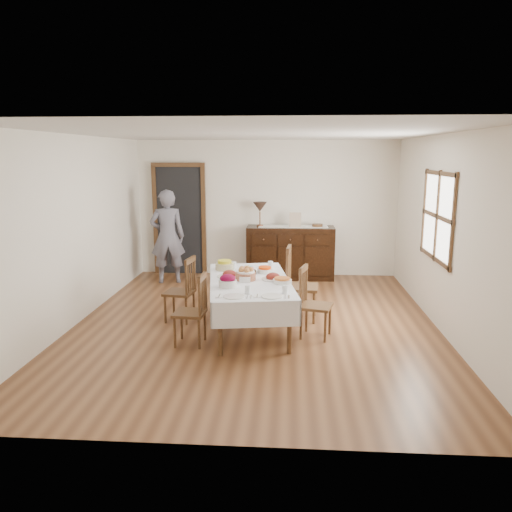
# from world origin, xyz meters

# --- Properties ---
(ground) EXTENTS (6.00, 6.00, 0.00)m
(ground) POSITION_xyz_m (0.00, 0.00, 0.00)
(ground) COLOR brown
(room_shell) EXTENTS (5.02, 6.02, 2.65)m
(room_shell) POSITION_xyz_m (-0.15, 0.42, 1.64)
(room_shell) COLOR silver
(room_shell) RESTS_ON ground
(dining_table) EXTENTS (1.34, 2.17, 0.70)m
(dining_table) POSITION_xyz_m (-0.06, -0.25, 0.61)
(dining_table) COLOR white
(dining_table) RESTS_ON ground
(chair_left_near) EXTENTS (0.40, 0.40, 0.90)m
(chair_left_near) POSITION_xyz_m (-0.71, -0.81, 0.46)
(chair_left_near) COLOR #4F331B
(chair_left_near) RESTS_ON ground
(chair_left_far) EXTENTS (0.44, 0.44, 0.92)m
(chair_left_far) POSITION_xyz_m (-1.04, 0.06, 0.47)
(chair_left_far) COLOR #4F331B
(chair_left_far) RESTS_ON ground
(chair_right_near) EXTENTS (0.47, 0.47, 0.93)m
(chair_right_near) POSITION_xyz_m (0.77, -0.44, 0.47)
(chair_right_near) COLOR #4F331B
(chair_right_near) RESTS_ON ground
(chair_right_far) EXTENTS (0.48, 0.48, 1.06)m
(chair_right_far) POSITION_xyz_m (0.59, 0.25, 0.54)
(chair_right_far) COLOR #4F331B
(chair_right_far) RESTS_ON ground
(sideboard) EXTENTS (1.65, 0.59, 0.99)m
(sideboard) POSITION_xyz_m (0.47, 2.72, 0.50)
(sideboard) COLOR black
(sideboard) RESTS_ON ground
(person) EXTENTS (0.64, 0.48, 1.83)m
(person) POSITION_xyz_m (-1.77, 2.21, 0.92)
(person) COLOR slate
(person) RESTS_ON ground
(bread_basket) EXTENTS (0.27, 0.27, 0.18)m
(bread_basket) POSITION_xyz_m (-0.11, -0.27, 0.78)
(bread_basket) COLOR #95563B
(bread_basket) RESTS_ON dining_table
(egg_basket) EXTENTS (0.25, 0.25, 0.11)m
(egg_basket) POSITION_xyz_m (-0.12, 0.06, 0.74)
(egg_basket) COLOR black
(egg_basket) RESTS_ON dining_table
(ham_platter_a) EXTENTS (0.33, 0.33, 0.11)m
(ham_platter_a) POSITION_xyz_m (-0.35, -0.11, 0.73)
(ham_platter_a) COLOR white
(ham_platter_a) RESTS_ON dining_table
(ham_platter_b) EXTENTS (0.30, 0.30, 0.11)m
(ham_platter_b) POSITION_xyz_m (0.25, -0.23, 0.73)
(ham_platter_b) COLOR white
(ham_platter_b) RESTS_ON dining_table
(beet_bowl) EXTENTS (0.23, 0.23, 0.16)m
(beet_bowl) POSITION_xyz_m (-0.30, -0.64, 0.77)
(beet_bowl) COLOR white
(beet_bowl) RESTS_ON dining_table
(carrot_bowl) EXTENTS (0.21, 0.21, 0.09)m
(carrot_bowl) POSITION_xyz_m (0.12, 0.16, 0.74)
(carrot_bowl) COLOR white
(carrot_bowl) RESTS_ON dining_table
(pineapple_bowl) EXTENTS (0.27, 0.27, 0.14)m
(pineapple_bowl) POSITION_xyz_m (-0.47, 0.30, 0.76)
(pineapple_bowl) COLOR #C0B485
(pineapple_bowl) RESTS_ON dining_table
(casserole_dish) EXTENTS (0.25, 0.25, 0.07)m
(casserole_dish) POSITION_xyz_m (0.37, -0.40, 0.73)
(casserole_dish) COLOR white
(casserole_dish) RESTS_ON dining_table
(butter_dish) EXTENTS (0.15, 0.11, 0.07)m
(butter_dish) POSITION_xyz_m (-0.11, -0.39, 0.74)
(butter_dish) COLOR white
(butter_dish) RESTS_ON dining_table
(setting_left) EXTENTS (0.44, 0.31, 0.10)m
(setting_left) POSITION_xyz_m (-0.13, -1.03, 0.72)
(setting_left) COLOR white
(setting_left) RESTS_ON dining_table
(setting_right) EXTENTS (0.44, 0.31, 0.10)m
(setting_right) POSITION_xyz_m (0.31, -0.99, 0.72)
(setting_right) COLOR white
(setting_right) RESTS_ON dining_table
(glass_far_a) EXTENTS (0.07, 0.07, 0.10)m
(glass_far_a) POSITION_xyz_m (-0.35, 0.40, 0.75)
(glass_far_a) COLOR white
(glass_far_a) RESTS_ON dining_table
(glass_far_b) EXTENTS (0.07, 0.07, 0.10)m
(glass_far_b) POSITION_xyz_m (0.19, 0.46, 0.75)
(glass_far_b) COLOR white
(glass_far_b) RESTS_ON dining_table
(runner) EXTENTS (1.30, 0.35, 0.01)m
(runner) POSITION_xyz_m (0.52, 2.74, 0.99)
(runner) COLOR white
(runner) RESTS_ON sideboard
(table_lamp) EXTENTS (0.26, 0.26, 0.46)m
(table_lamp) POSITION_xyz_m (-0.11, 2.74, 1.34)
(table_lamp) COLOR brown
(table_lamp) RESTS_ON sideboard
(picture_frame) EXTENTS (0.22, 0.08, 0.28)m
(picture_frame) POSITION_xyz_m (0.56, 2.63, 1.13)
(picture_frame) COLOR tan
(picture_frame) RESTS_ON sideboard
(deco_bowl) EXTENTS (0.20, 0.20, 0.06)m
(deco_bowl) POSITION_xyz_m (0.98, 2.72, 1.02)
(deco_bowl) COLOR #4F331B
(deco_bowl) RESTS_ON sideboard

